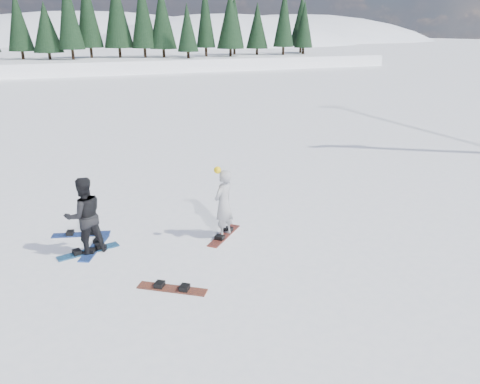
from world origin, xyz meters
name	(u,v)px	position (x,y,z in m)	size (l,w,h in m)	color
ground	(188,256)	(0.00, 0.00, 0.00)	(420.00, 420.00, 0.00)	white
alpine_backdrop	(10,83)	(-11.72, 189.16, -13.97)	(412.50, 227.00, 53.20)	white
snowboarder_woman	(224,204)	(1.23, 0.72, 0.92)	(0.80, 0.74, 1.98)	#9B9CA0
snowboarder_man	(84,216)	(-2.18, 1.17, 0.96)	(0.93, 0.73, 1.92)	black
snowboard_woman	(224,235)	(1.23, 0.72, 0.01)	(1.50, 0.28, 0.03)	maroon
snowboard_man	(89,251)	(-2.18, 1.17, 0.01)	(1.50, 0.28, 0.03)	#1C609A
snowboard_loose_b	(172,289)	(-0.76, -1.35, 0.01)	(1.50, 0.28, 0.03)	brown
snowboard_loose_c	(81,234)	(-2.25, 2.29, 0.01)	(1.50, 0.28, 0.03)	#1B3D96
snowboard_loose_a	(95,248)	(-2.02, 1.30, 0.01)	(1.50, 0.28, 0.03)	#1C439E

